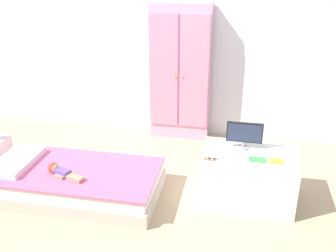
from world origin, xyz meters
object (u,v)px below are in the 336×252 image
object	(u,v)px
tv_stand	(247,177)
book_yellow	(276,161)
tv_monitor	(245,134)
rocking_horse_toy	(211,154)
bed	(76,182)
doll	(59,171)
book_green	(257,160)
wardrobe	(180,73)

from	to	relation	value
tv_stand	book_yellow	distance (m)	0.36
tv_stand	tv_monitor	xyz separation A→B (m)	(-0.06, 0.09, 0.39)
tv_stand	rocking_horse_toy	distance (m)	0.48
bed	tv_stand	xyz separation A→B (m)	(1.58, 0.21, 0.12)
tv_monitor	book_yellow	xyz separation A→B (m)	(0.28, -0.21, -0.14)
doll	rocking_horse_toy	distance (m)	1.38
bed	rocking_horse_toy	bearing A→B (deg)	1.01
rocking_horse_toy	book_green	distance (m)	0.40
tv_stand	book_green	bearing A→B (deg)	-62.70
tv_monitor	book_green	bearing A→B (deg)	-60.37
wardrobe	bed	bearing A→B (deg)	-116.81
tv_stand	rocking_horse_toy	world-z (taller)	rocking_horse_toy
book_green	book_yellow	size ratio (longest dim) A/B	1.24
bed	tv_monitor	world-z (taller)	tv_monitor
wardrobe	rocking_horse_toy	world-z (taller)	wardrobe
rocking_horse_toy	book_yellow	world-z (taller)	rocking_horse_toy
tv_stand	tv_monitor	size ratio (longest dim) A/B	2.58
bed	book_green	bearing A→B (deg)	3.17
doll	rocking_horse_toy	world-z (taller)	rocking_horse_toy
doll	tv_monitor	xyz separation A→B (m)	(1.62, 0.40, 0.34)
doll	tv_stand	distance (m)	1.71
tv_stand	book_yellow	size ratio (longest dim) A/B	7.06
book_yellow	tv_monitor	bearing A→B (deg)	142.69
wardrobe	tv_stand	bearing A→B (deg)	-56.41
bed	tv_stand	distance (m)	1.60
tv_monitor	wardrobe	bearing A→B (deg)	123.67
tv_stand	book_yellow	world-z (taller)	book_yellow
doll	book_green	bearing A→B (deg)	6.32
doll	rocking_horse_toy	xyz separation A→B (m)	(1.35, 0.12, 0.25)
rocking_horse_toy	book_green	world-z (taller)	rocking_horse_toy
book_yellow	rocking_horse_toy	bearing A→B (deg)	-172.80
tv_stand	book_green	xyz separation A→B (m)	(0.06, -0.12, 0.25)
wardrobe	tv_monitor	bearing A→B (deg)	-56.33
wardrobe	book_yellow	bearing A→B (deg)	-52.59
tv_monitor	book_yellow	distance (m)	0.37
tv_stand	book_yellow	bearing A→B (deg)	-28.73
wardrobe	rocking_horse_toy	bearing A→B (deg)	-70.61
bed	book_yellow	distance (m)	1.84
bed	book_green	size ratio (longest dim) A/B	10.86
tv_stand	book_yellow	xyz separation A→B (m)	(0.22, -0.12, 0.25)
wardrobe	rocking_horse_toy	distance (m)	1.56
doll	rocking_horse_toy	size ratio (longest dim) A/B	3.28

